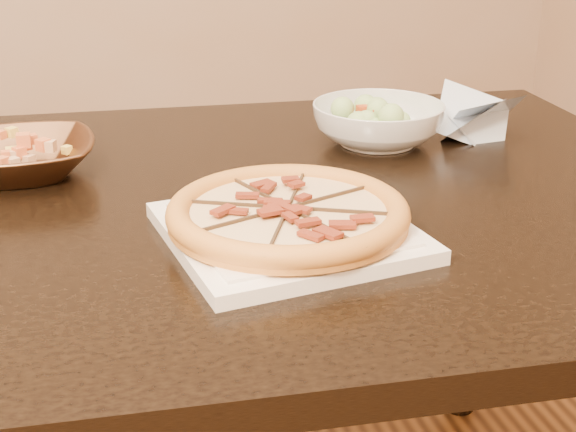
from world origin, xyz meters
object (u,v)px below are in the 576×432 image
dining_table (183,257)px  bronze_bowl (20,158)px  pizza (288,213)px  salad_bowl (378,124)px  plate (288,231)px

dining_table → bronze_bowl: bronze_bowl is taller
dining_table → pizza: (0.11, -0.18, 0.13)m
bronze_bowl → salad_bowl: 0.56m
dining_table → plate: bearing=-58.1°
bronze_bowl → salad_bowl: size_ratio=1.00×
plate → salad_bowl: size_ratio=1.48×
dining_table → salad_bowl: bearing=25.3°
pizza → bronze_bowl: (-0.32, 0.32, -0.01)m
plate → salad_bowl: 0.41m
bronze_bowl → salad_bowl: (0.56, 0.02, 0.01)m
pizza → bronze_bowl: size_ratio=1.35×
plate → salad_bowl: salad_bowl is taller
salad_bowl → bronze_bowl: bearing=-177.9°
bronze_bowl → salad_bowl: bearing=2.1°
dining_table → plate: plate is taller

